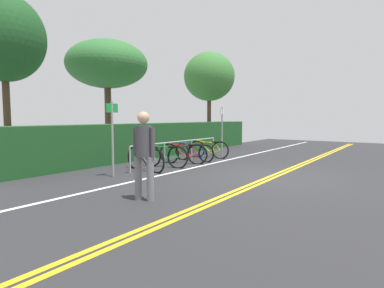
{
  "coord_description": "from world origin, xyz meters",
  "views": [
    {
      "loc": [
        -8.2,
        -3.07,
        1.6
      ],
      "look_at": [
        -0.64,
        2.24,
        0.83
      ],
      "focal_mm": 29.56,
      "sensor_mm": 36.0,
      "label": 1
    }
  ],
  "objects_px": {
    "bicycle_1": "(164,156)",
    "bicycle_2": "(183,154)",
    "sign_post_near": "(112,131)",
    "tree_far_right": "(209,77)",
    "bicycle_0": "(145,159)",
    "pedestrian": "(144,150)",
    "bicycle_3": "(194,152)",
    "bike_rack": "(179,147)",
    "tree_near_left": "(3,38)",
    "tree_mid": "(107,65)",
    "bicycle_4": "(208,149)",
    "sign_post_far": "(222,127)"
  },
  "relations": [
    {
      "from": "pedestrian",
      "to": "tree_mid",
      "type": "xyz_separation_m",
      "value": [
        4.57,
        6.43,
        2.82
      ]
    },
    {
      "from": "bike_rack",
      "to": "bicycle_3",
      "type": "distance_m",
      "value": 0.9
    },
    {
      "from": "bike_rack",
      "to": "tree_far_right",
      "type": "height_order",
      "value": "tree_far_right"
    },
    {
      "from": "tree_mid",
      "to": "tree_far_right",
      "type": "bearing_deg",
      "value": -9.02
    },
    {
      "from": "tree_far_right",
      "to": "bicycle_0",
      "type": "bearing_deg",
      "value": -160.27
    },
    {
      "from": "sign_post_far",
      "to": "tree_mid",
      "type": "distance_m",
      "value": 5.47
    },
    {
      "from": "bicycle_4",
      "to": "tree_mid",
      "type": "relative_size",
      "value": 0.35
    },
    {
      "from": "pedestrian",
      "to": "sign_post_far",
      "type": "relative_size",
      "value": 0.85
    },
    {
      "from": "bicycle_0",
      "to": "bicycle_1",
      "type": "distance_m",
      "value": 0.87
    },
    {
      "from": "bike_rack",
      "to": "bicycle_1",
      "type": "bearing_deg",
      "value": -173.08
    },
    {
      "from": "bike_rack",
      "to": "bicycle_4",
      "type": "bearing_deg",
      "value": -1.06
    },
    {
      "from": "bicycle_2",
      "to": "sign_post_near",
      "type": "relative_size",
      "value": 0.83
    },
    {
      "from": "bicycle_2",
      "to": "bicycle_4",
      "type": "height_order",
      "value": "bicycle_2"
    },
    {
      "from": "bicycle_0",
      "to": "tree_near_left",
      "type": "distance_m",
      "value": 5.39
    },
    {
      "from": "pedestrian",
      "to": "bicycle_2",
      "type": "bearing_deg",
      "value": 27.85
    },
    {
      "from": "tree_near_left",
      "to": "sign_post_far",
      "type": "bearing_deg",
      "value": -25.73
    },
    {
      "from": "bike_rack",
      "to": "bicycle_3",
      "type": "xyz_separation_m",
      "value": [
        0.85,
        -0.05,
        -0.27
      ]
    },
    {
      "from": "bicycle_3",
      "to": "sign_post_far",
      "type": "height_order",
      "value": "sign_post_far"
    },
    {
      "from": "bicycle_3",
      "to": "bicycle_4",
      "type": "xyz_separation_m",
      "value": [
        1.03,
        0.02,
        0.02
      ]
    },
    {
      "from": "bicycle_3",
      "to": "tree_near_left",
      "type": "bearing_deg",
      "value": 146.94
    },
    {
      "from": "bicycle_2",
      "to": "tree_far_right",
      "type": "height_order",
      "value": "tree_far_right"
    },
    {
      "from": "bicycle_2",
      "to": "sign_post_far",
      "type": "relative_size",
      "value": 0.83
    },
    {
      "from": "bicycle_3",
      "to": "bicycle_0",
      "type": "bearing_deg",
      "value": -179.26
    },
    {
      "from": "bike_rack",
      "to": "bicycle_2",
      "type": "distance_m",
      "value": 0.29
    },
    {
      "from": "tree_far_right",
      "to": "tree_mid",
      "type": "bearing_deg",
      "value": 170.98
    },
    {
      "from": "bicycle_1",
      "to": "bicycle_2",
      "type": "bearing_deg",
      "value": -1.47
    },
    {
      "from": "bike_rack",
      "to": "pedestrian",
      "type": "relative_size",
      "value": 2.73
    },
    {
      "from": "bike_rack",
      "to": "bicycle_1",
      "type": "relative_size",
      "value": 2.73
    },
    {
      "from": "tree_near_left",
      "to": "tree_far_right",
      "type": "relative_size",
      "value": 0.98
    },
    {
      "from": "tree_near_left",
      "to": "tree_mid",
      "type": "relative_size",
      "value": 1.08
    },
    {
      "from": "bicycle_4",
      "to": "bicycle_0",
      "type": "bearing_deg",
      "value": -179.18
    },
    {
      "from": "bicycle_4",
      "to": "sign_post_far",
      "type": "relative_size",
      "value": 0.84
    },
    {
      "from": "sign_post_near",
      "to": "pedestrian",
      "type": "bearing_deg",
      "value": -118.49
    },
    {
      "from": "bike_rack",
      "to": "tree_far_right",
      "type": "distance_m",
      "value": 8.07
    },
    {
      "from": "bicycle_1",
      "to": "sign_post_near",
      "type": "height_order",
      "value": "sign_post_near"
    },
    {
      "from": "bicycle_2",
      "to": "tree_near_left",
      "type": "xyz_separation_m",
      "value": [
        -4.24,
        3.35,
        3.55
      ]
    },
    {
      "from": "bicycle_0",
      "to": "tree_near_left",
      "type": "bearing_deg",
      "value": 125.8
    },
    {
      "from": "sign_post_near",
      "to": "tree_far_right",
      "type": "height_order",
      "value": "tree_far_right"
    },
    {
      "from": "sign_post_far",
      "to": "tree_far_right",
      "type": "xyz_separation_m",
      "value": [
        3.95,
        3.1,
        2.67
      ]
    },
    {
      "from": "bicycle_2",
      "to": "sign_post_far",
      "type": "distance_m",
      "value": 2.85
    },
    {
      "from": "bike_rack",
      "to": "pedestrian",
      "type": "distance_m",
      "value": 4.95
    },
    {
      "from": "bike_rack",
      "to": "bicycle_2",
      "type": "relative_size",
      "value": 2.78
    },
    {
      "from": "bicycle_3",
      "to": "tree_far_right",
      "type": "bearing_deg",
      "value": 27.19
    },
    {
      "from": "bicycle_1",
      "to": "bicycle_3",
      "type": "height_order",
      "value": "bicycle_1"
    },
    {
      "from": "bicycle_2",
      "to": "tree_mid",
      "type": "height_order",
      "value": "tree_mid"
    },
    {
      "from": "bicycle_3",
      "to": "tree_far_right",
      "type": "xyz_separation_m",
      "value": [
        5.88,
        3.02,
        3.58
      ]
    },
    {
      "from": "bicycle_3",
      "to": "pedestrian",
      "type": "bearing_deg",
      "value": -155.08
    },
    {
      "from": "bike_rack",
      "to": "bicycle_0",
      "type": "distance_m",
      "value": 1.8
    },
    {
      "from": "bicycle_2",
      "to": "tree_near_left",
      "type": "bearing_deg",
      "value": 141.68
    },
    {
      "from": "tree_mid",
      "to": "bicycle_3",
      "type": "bearing_deg",
      "value": -81.99
    }
  ]
}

